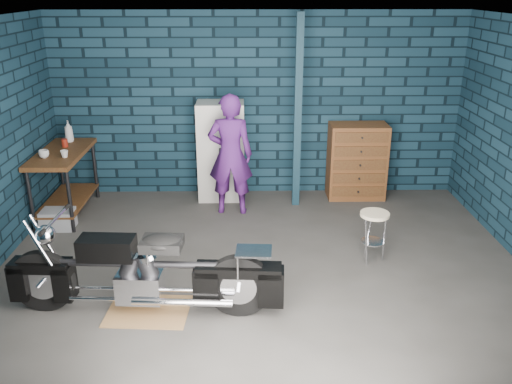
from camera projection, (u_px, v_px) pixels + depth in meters
ground at (262, 269)px, 6.15m from camera, size 6.00×6.00×0.00m
room_walls at (261, 93)px, 5.99m from camera, size 6.02×5.01×2.71m
support_post at (298, 114)px, 7.50m from camera, size 0.10×0.10×2.70m
workbench at (65, 183)px, 7.49m from camera, size 0.60×1.40×0.91m
drip_mat at (148, 311)px, 5.36m from camera, size 0.83×0.65×0.01m
motorcycle at (145, 267)px, 5.18m from camera, size 2.30×0.76×1.00m
person at (230, 155)px, 7.42m from camera, size 0.63×0.43×1.69m
storage_bin at (58, 219)px, 7.14m from camera, size 0.41×0.29×0.26m
locker at (221, 151)px, 7.96m from camera, size 0.68×0.49×1.46m
tool_chest at (357, 161)px, 8.06m from camera, size 0.84×0.47×1.12m
shop_stool at (373, 237)px, 6.25m from camera, size 0.42×0.42×0.61m
cup_a at (44, 154)px, 7.05m from camera, size 0.16×0.16×0.10m
cup_b at (64, 154)px, 7.07m from camera, size 0.11×0.11×0.09m
mug_red at (65, 143)px, 7.52m from camera, size 0.09×0.09×0.11m
bottle at (69, 131)px, 7.73m from camera, size 0.16×0.16×0.31m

